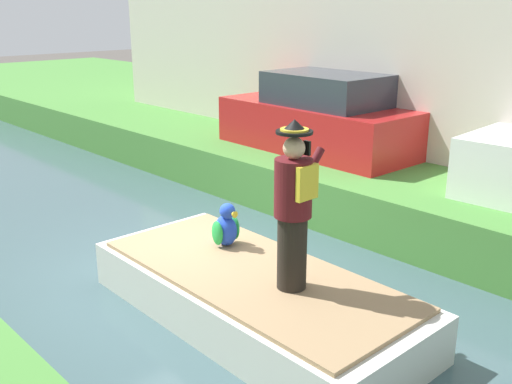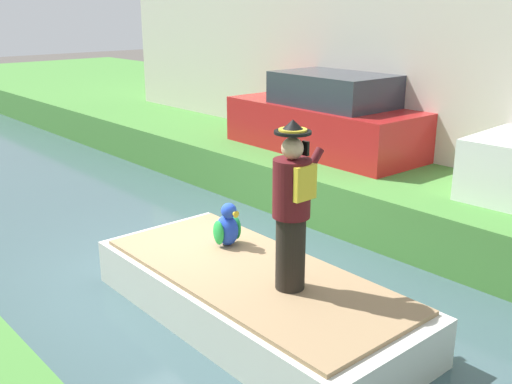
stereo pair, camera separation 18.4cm
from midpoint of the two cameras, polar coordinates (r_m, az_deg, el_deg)
The scene contains 7 objects.
ground_plane at distance 8.31m, azimuth -8.50°, elevation -8.62°, with size 80.00×80.00×0.00m, color #4C4742.
canal_water at distance 8.29m, azimuth -8.51°, elevation -8.31°, with size 5.34×48.00×0.10m, color #3D565B.
grass_bank_far at distance 13.41m, azimuth 17.79°, elevation 3.03°, with size 9.23×48.00×0.94m, color #478438.
boat at distance 7.01m, azimuth -1.04°, elevation -9.96°, with size 1.87×4.23×0.61m.
person_pirate at distance 6.16m, azimuth 2.80°, elevation -1.44°, with size 0.61×0.42×1.85m.
parrot_plush at distance 7.51m, azimuth -3.61°, elevation -3.42°, with size 0.36×0.35×0.57m.
parked_car_red at distance 11.53m, azimuth 5.66°, elevation 7.12°, with size 1.81×4.05×1.50m.
Camera 1 is at (-4.24, -6.14, 3.64)m, focal length 41.38 mm.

